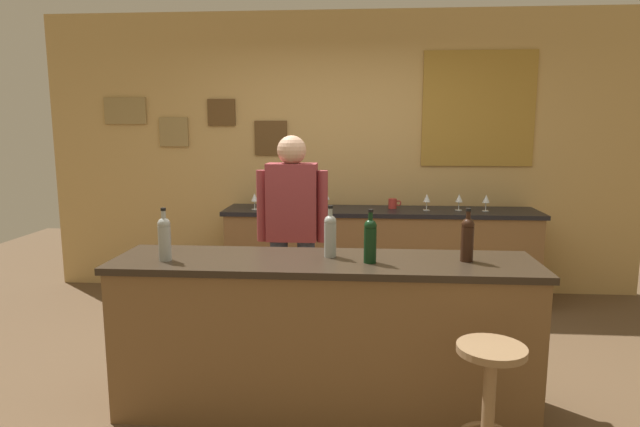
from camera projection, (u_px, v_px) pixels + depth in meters
name	position (u px, v px, depth m)	size (l,w,h in m)	color
ground_plane	(327.00, 376.00, 3.65)	(10.00, 10.00, 0.00)	brown
back_wall	(342.00, 153.00, 5.41)	(6.00, 0.09, 2.80)	tan
bar_counter	(324.00, 334.00, 3.18)	(2.45, 0.60, 0.92)	brown
side_counter	(379.00, 255.00, 5.17)	(2.97, 0.56, 0.90)	brown
bartender	(292.00, 230.00, 3.91)	(0.52, 0.21, 1.62)	#384766
bar_stool	(489.00, 390.00, 2.50)	(0.32, 0.32, 0.68)	olive
wine_bottle_a	(164.00, 237.00, 3.06)	(0.07, 0.07, 0.31)	#999E99
wine_bottle_b	(330.00, 234.00, 3.14)	(0.07, 0.07, 0.31)	#999E99
wine_bottle_c	(370.00, 239.00, 3.01)	(0.07, 0.07, 0.31)	black
wine_bottle_d	(467.00, 238.00, 3.04)	(0.07, 0.07, 0.31)	black
wine_glass_a	(255.00, 198.00, 5.08)	(0.07, 0.07, 0.16)	silver
wine_glass_b	(326.00, 196.00, 5.20)	(0.07, 0.07, 0.16)	silver
wine_glass_c	(427.00, 199.00, 5.03)	(0.07, 0.07, 0.16)	silver
wine_glass_d	(459.00, 199.00, 5.02)	(0.07, 0.07, 0.16)	silver
wine_glass_e	(486.00, 199.00, 4.98)	(0.07, 0.07, 0.16)	silver
coffee_mug	(393.00, 204.00, 5.15)	(0.13, 0.08, 0.09)	#B2332D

